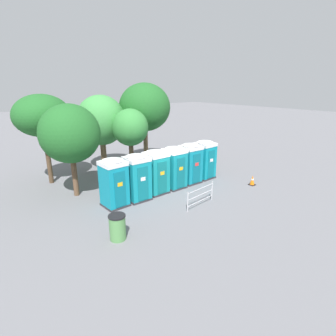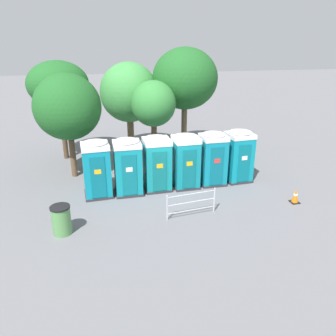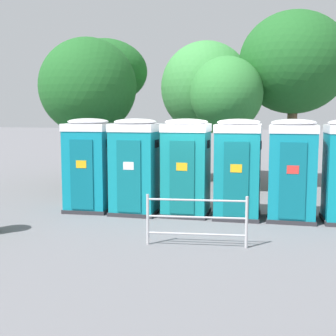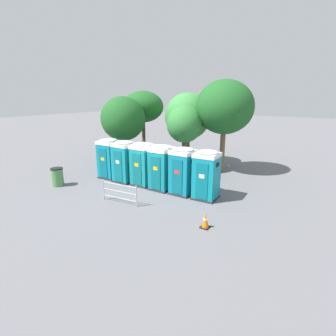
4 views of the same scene
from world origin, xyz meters
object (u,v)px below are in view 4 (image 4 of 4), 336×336
(portapotty_0, at_px, (109,158))
(portapotty_4, at_px, (183,171))
(portapotty_3, at_px, (162,167))
(street_tree_2, at_px, (185,125))
(trash_can, at_px, (57,177))
(traffic_cone, at_px, (205,221))
(portapotty_2, at_px, (143,164))
(street_tree_3, at_px, (225,107))
(portapotty_1, at_px, (124,161))
(street_tree_0, at_px, (123,119))
(event_barrier, at_px, (119,192))
(street_tree_1, at_px, (143,107))
(portapotty_5, at_px, (206,175))
(street_tree_4, at_px, (188,117))

(portapotty_0, relative_size, portapotty_4, 1.00)
(portapotty_3, xyz_separation_m, street_tree_2, (-0.76, 3.76, 1.98))
(trash_can, distance_m, traffic_cone, 9.50)
(portapotty_2, distance_m, street_tree_3, 6.68)
(portapotty_3, bearing_deg, portapotty_2, 179.22)
(portapotty_0, relative_size, street_tree_3, 0.41)
(portapotty_1, bearing_deg, portapotty_2, 5.75)
(street_tree_0, bearing_deg, trash_can, -92.65)
(street_tree_2, xyz_separation_m, event_barrier, (0.20, -6.56, -2.70))
(portapotty_2, bearing_deg, street_tree_3, 62.24)
(portapotty_0, distance_m, street_tree_0, 3.60)
(street_tree_1, distance_m, street_tree_2, 5.35)
(street_tree_0, height_order, traffic_cone, street_tree_0)
(portapotty_1, relative_size, traffic_cone, 3.97)
(portapotty_5, bearing_deg, portapotty_3, -177.24)
(portapotty_0, bearing_deg, portapotty_5, 1.76)
(street_tree_4, xyz_separation_m, trash_can, (-3.60, -8.94, -3.06))
(portapotty_0, relative_size, portapotty_1, 1.00)
(portapotty_1, bearing_deg, street_tree_4, 81.74)
(portapotty_0, height_order, portapotty_4, same)
(portapotty_4, relative_size, trash_can, 2.37)
(portapotty_4, bearing_deg, traffic_cone, -45.47)
(street_tree_2, bearing_deg, portapotty_4, -60.28)
(street_tree_3, xyz_separation_m, event_barrier, (-1.96, -8.05, -3.83))
(event_barrier, bearing_deg, street_tree_1, 121.95)
(portapotty_2, distance_m, street_tree_4, 6.41)
(portapotty_3, relative_size, portapotty_5, 1.00)
(portapotty_3, xyz_separation_m, traffic_cone, (4.09, -2.72, -0.97))
(portapotty_4, xyz_separation_m, street_tree_0, (-6.51, 2.45, 2.24))
(portapotty_3, height_order, traffic_cone, portapotty_3)
(portapotty_0, height_order, street_tree_3, street_tree_3)
(street_tree_4, bearing_deg, street_tree_3, -12.85)
(portapotty_0, distance_m, portapotty_4, 5.40)
(portapotty_4, distance_m, street_tree_4, 7.10)
(street_tree_0, height_order, trash_can, street_tree_0)
(street_tree_4, distance_m, event_barrier, 9.37)
(portapotty_2, relative_size, street_tree_0, 0.50)
(portapotty_4, height_order, street_tree_2, street_tree_2)
(portapotty_3, relative_size, street_tree_1, 0.46)
(portapotty_1, relative_size, street_tree_2, 0.56)
(portapotty_5, xyz_separation_m, traffic_cone, (1.39, -2.85, -0.97))
(street_tree_0, bearing_deg, portapotty_1, -46.92)
(street_tree_0, bearing_deg, portapotty_5, -16.86)
(street_tree_1, distance_m, traffic_cone, 13.39)
(street_tree_2, xyz_separation_m, street_tree_3, (2.16, 1.48, 1.13))
(street_tree_0, height_order, street_tree_1, street_tree_1)
(portapotty_1, relative_size, portapotty_2, 1.00)
(street_tree_0, distance_m, street_tree_4, 4.82)
(portapotty_0, distance_m, street_tree_1, 6.52)
(portapotty_2, bearing_deg, trash_can, -143.67)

